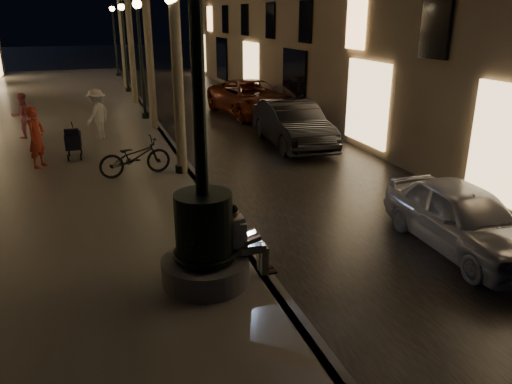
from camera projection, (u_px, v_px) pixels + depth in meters
name	position (u px, v px, depth m)	size (l,w,h in m)	color
ground	(156.00, 127.00, 20.02)	(120.00, 120.00, 0.00)	black
cobble_lane	(228.00, 122.00, 20.92)	(6.00, 45.00, 0.02)	black
promenade	(49.00, 132.00, 18.79)	(8.00, 45.00, 0.20)	slate
curb_strip	(156.00, 125.00, 19.99)	(0.25, 45.00, 0.20)	#59595B
fountain_lamppost	(204.00, 223.00, 7.71)	(1.40, 1.40, 5.21)	#59595B
seated_man_laptop	(242.00, 238.00, 8.00)	(0.90, 0.30, 1.27)	gray
lamp_curb_a	(175.00, 58.00, 12.60)	(0.36, 0.36, 4.81)	black
lamp_curb_b	(140.00, 42.00, 19.74)	(0.36, 0.36, 4.81)	black
lamp_curb_c	(124.00, 35.00, 26.88)	(0.36, 0.36, 4.81)	black
lamp_curb_d	(114.00, 31.00, 34.03)	(0.36, 0.36, 4.81)	black
stroller	(73.00, 141.00, 14.77)	(0.46, 1.05, 1.07)	black
car_front	(463.00, 218.00, 9.42)	(1.50, 3.74, 1.27)	#B6B7BF
car_second	(292.00, 124.00, 16.90)	(1.61, 4.61, 1.52)	black
car_third	(251.00, 98.00, 22.17)	(2.54, 5.50, 1.53)	maroon
pedestrian_red	(36.00, 137.00, 13.82)	(0.62, 0.41, 1.70)	#BB3A25
pedestrian_pink	(23.00, 116.00, 17.19)	(0.76, 0.59, 1.56)	#CD6C80
pedestrian_white	(97.00, 114.00, 17.05)	(1.10, 0.63, 1.71)	silver
bicycle	(135.00, 157.00, 13.22)	(0.66, 1.90, 1.00)	black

